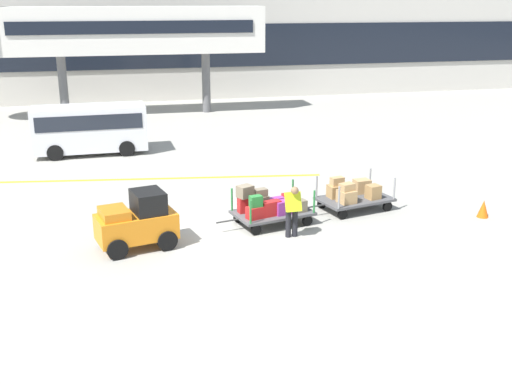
# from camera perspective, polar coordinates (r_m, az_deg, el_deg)

# --- Properties ---
(ground_plane) EXTENTS (120.00, 120.00, 0.00)m
(ground_plane) POSITION_cam_1_polar(r_m,az_deg,el_deg) (18.13, -2.32, -3.65)
(ground_plane) COLOR #9E9B91
(apron_lead_line) EXTENTS (15.09, 2.43, 0.01)m
(apron_lead_line) POSITION_cam_1_polar(r_m,az_deg,el_deg) (23.80, -12.43, 1.14)
(apron_lead_line) COLOR yellow
(apron_lead_line) RESTS_ON ground_plane
(terminal_building) EXTENTS (58.08, 2.51, 6.47)m
(terminal_building) POSITION_cam_1_polar(r_m,az_deg,el_deg) (42.83, -9.23, 12.85)
(terminal_building) COLOR #BCB7AD
(terminal_building) RESTS_ON ground_plane
(jet_bridge) EXTENTS (16.99, 3.00, 6.14)m
(jet_bridge) POSITION_cam_1_polar(r_m,az_deg,el_deg) (36.64, -14.03, 14.26)
(jet_bridge) COLOR silver
(jet_bridge) RESTS_ON ground_plane
(baggage_tug) EXTENTS (2.30, 1.63, 1.58)m
(baggage_tug) POSITION_cam_1_polar(r_m,az_deg,el_deg) (16.99, -10.95, -2.74)
(baggage_tug) COLOR orange
(baggage_tug) RESTS_ON ground_plane
(baggage_cart_lead) EXTENTS (3.09, 1.89, 1.23)m
(baggage_cart_lead) POSITION_cam_1_polar(r_m,az_deg,el_deg) (18.46, 1.27, -1.40)
(baggage_cart_lead) COLOR #4C4C4F
(baggage_cart_lead) RESTS_ON ground_plane
(baggage_cart_middle) EXTENTS (3.09, 1.89, 1.10)m
(baggage_cart_middle) POSITION_cam_1_polar(r_m,az_deg,el_deg) (20.00, 8.97, -0.21)
(baggage_cart_middle) COLOR #4C4C4F
(baggage_cart_middle) RESTS_ON ground_plane
(baggage_handler) EXTENTS (0.42, 0.45, 1.56)m
(baggage_handler) POSITION_cam_1_polar(r_m,az_deg,el_deg) (17.38, 3.42, -1.57)
(baggage_handler) COLOR black
(baggage_handler) RESTS_ON ground_plane
(shuttle_van) EXTENTS (4.86, 2.09, 2.10)m
(shuttle_van) POSITION_cam_1_polar(r_m,az_deg,el_deg) (27.92, -15.18, 5.94)
(shuttle_van) COLOR silver
(shuttle_van) RESTS_ON ground_plane
(safety_cone_near) EXTENTS (0.36, 0.36, 0.55)m
(safety_cone_near) POSITION_cam_1_polar(r_m,az_deg,el_deg) (20.45, 20.34, -1.46)
(safety_cone_near) COLOR #EA590F
(safety_cone_near) RESTS_ON ground_plane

